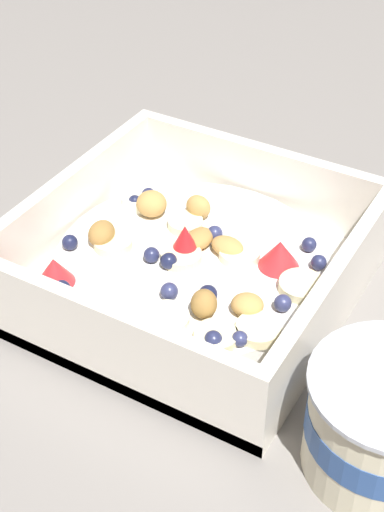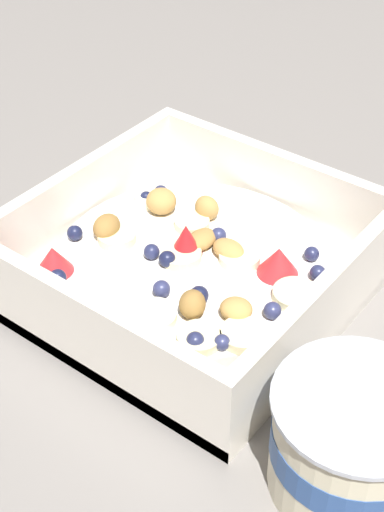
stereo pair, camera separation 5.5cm
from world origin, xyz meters
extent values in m
plane|color=gray|center=(0.00, 0.00, 0.00)|extent=(2.40, 2.40, 0.00)
cube|color=white|center=(-0.02, -0.02, 0.01)|extent=(0.22, 0.22, 0.01)
cube|color=white|center=(-0.02, -0.13, 0.03)|extent=(0.22, 0.01, 0.07)
cube|color=white|center=(-0.02, 0.09, 0.03)|extent=(0.22, 0.01, 0.07)
cube|color=white|center=(-0.12, -0.02, 0.03)|extent=(0.01, 0.20, 0.07)
cube|color=white|center=(0.09, -0.02, 0.03)|extent=(0.01, 0.20, 0.07)
cylinder|color=white|center=(-0.02, -0.02, 0.02)|extent=(0.20, 0.20, 0.02)
cylinder|color=beige|center=(0.05, 0.04, 0.03)|extent=(0.04, 0.04, 0.01)
cylinder|color=beige|center=(-0.01, -0.02, 0.03)|extent=(0.03, 0.03, 0.01)
cylinder|color=#F7EFC6|center=(0.05, 0.00, 0.03)|extent=(0.04, 0.04, 0.01)
cylinder|color=beige|center=(-0.02, 0.06, 0.03)|extent=(0.04, 0.04, 0.01)
cylinder|color=#F4EAB7|center=(-0.05, -0.04, 0.03)|extent=(0.04, 0.04, 0.01)
cylinder|color=#F7EFC6|center=(-0.03, 0.01, 0.03)|extent=(0.03, 0.03, 0.01)
cylinder|color=#F7EFC6|center=(-0.06, -0.09, 0.03)|extent=(0.04, 0.04, 0.01)
cylinder|color=beige|center=(0.00, -0.08, 0.03)|extent=(0.04, 0.04, 0.01)
cylinder|color=beige|center=(0.03, 0.06, 0.03)|extent=(0.04, 0.04, 0.01)
cone|color=red|center=(-0.02, -0.03, 0.04)|extent=(0.03, 0.03, 0.03)
cone|color=red|center=(0.05, -0.09, 0.04)|extent=(0.03, 0.03, 0.02)
cone|color=red|center=(-0.04, 0.04, 0.04)|extent=(0.03, 0.03, 0.02)
sphere|color=navy|center=(0.00, 0.06, 0.03)|extent=(0.01, 0.01, 0.01)
sphere|color=#191E3D|center=(0.02, 0.01, 0.03)|extent=(0.01, 0.01, 0.01)
sphere|color=#23284C|center=(-0.06, -0.09, 0.03)|extent=(0.01, 0.01, 0.01)
sphere|color=#191E3D|center=(-0.05, -0.09, 0.03)|extent=(0.01, 0.01, 0.01)
sphere|color=navy|center=(0.04, 0.05, 0.03)|extent=(0.01, 0.01, 0.01)
sphere|color=#23284C|center=(-0.07, 0.05, 0.03)|extent=(0.01, 0.01, 0.01)
sphere|color=#191E3D|center=(0.02, -0.10, 0.03)|extent=(0.01, 0.01, 0.01)
sphere|color=navy|center=(-0.04, -0.02, 0.03)|extent=(0.01, 0.01, 0.01)
sphere|color=navy|center=(0.03, -0.01, 0.03)|extent=(0.01, 0.01, 0.01)
sphere|color=#191E3D|center=(0.06, -0.07, 0.03)|extent=(0.01, 0.01, 0.01)
sphere|color=#23284C|center=(-0.05, 0.06, 0.03)|extent=(0.01, 0.01, 0.01)
sphere|color=#191E3D|center=(0.00, -0.03, 0.03)|extent=(0.01, 0.01, 0.01)
sphere|color=#23284C|center=(0.05, 0.04, 0.03)|extent=(0.01, 0.01, 0.01)
sphere|color=#23284C|center=(0.00, -0.04, 0.03)|extent=(0.01, 0.01, 0.01)
ellipsoid|color=tan|center=(0.01, 0.04, 0.03)|extent=(0.03, 0.03, 0.01)
ellipsoid|color=#AD7F42|center=(-0.03, -0.02, 0.03)|extent=(0.03, 0.02, 0.01)
ellipsoid|color=tan|center=(-0.05, -0.07, 0.04)|extent=(0.03, 0.03, 0.02)
ellipsoid|color=tan|center=(-0.06, -0.04, 0.04)|extent=(0.02, 0.02, 0.02)
ellipsoid|color=olive|center=(0.00, -0.09, 0.04)|extent=(0.03, 0.02, 0.02)
ellipsoid|color=olive|center=(0.03, 0.02, 0.04)|extent=(0.03, 0.02, 0.02)
ellipsoid|color=tan|center=(-0.04, 0.00, 0.03)|extent=(0.02, 0.03, 0.01)
ellipsoid|color=silver|center=(-0.17, -0.03, 0.00)|extent=(0.04, 0.05, 0.01)
cylinder|color=silver|center=(-0.18, 0.05, 0.00)|extent=(0.02, 0.12, 0.01)
camera|label=1|loc=(0.36, 0.20, 0.38)|focal=54.21mm
camera|label=2|loc=(0.33, 0.24, 0.38)|focal=54.21mm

